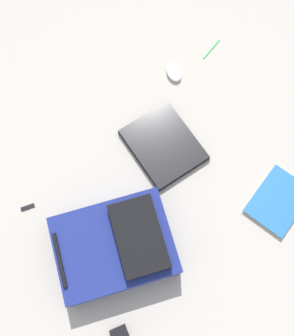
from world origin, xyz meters
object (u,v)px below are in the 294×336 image
object	(u,v)px
laptop	(163,145)
pen_black	(212,49)
backpack	(117,246)
usb_stick	(28,207)
book_blue	(278,201)
computer_mouse	(174,72)

from	to	relation	value
laptop	pen_black	xyz separation A→B (m)	(0.27, -0.48, -0.01)
backpack	usb_stick	size ratio (longest dim) A/B	9.15
backpack	pen_black	size ratio (longest dim) A/B	4.06
book_blue	usb_stick	bearing A→B (deg)	56.59
backpack	usb_stick	bearing A→B (deg)	31.81
book_blue	pen_black	xyz separation A→B (m)	(0.75, -0.23, -0.01)
book_blue	usb_stick	size ratio (longest dim) A/B	5.18
backpack	usb_stick	xyz separation A→B (m)	(0.36, 0.22, -0.07)
book_blue	pen_black	world-z (taller)	book_blue
computer_mouse	pen_black	world-z (taller)	computer_mouse
laptop	usb_stick	bearing A→B (deg)	80.86
book_blue	computer_mouse	world-z (taller)	computer_mouse
book_blue	computer_mouse	distance (m)	0.75
computer_mouse	usb_stick	xyz separation A→B (m)	(-0.17, 0.88, -0.01)
computer_mouse	pen_black	size ratio (longest dim) A/B	0.81
backpack	book_blue	bearing A→B (deg)	-108.84
book_blue	usb_stick	distance (m)	1.05
pen_black	usb_stick	world-z (taller)	same
laptop	computer_mouse	xyz separation A→B (m)	(0.27, -0.25, 0.00)
laptop	usb_stick	size ratio (longest dim) A/B	5.74
laptop	usb_stick	distance (m)	0.64
backpack	pen_black	world-z (taller)	backpack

